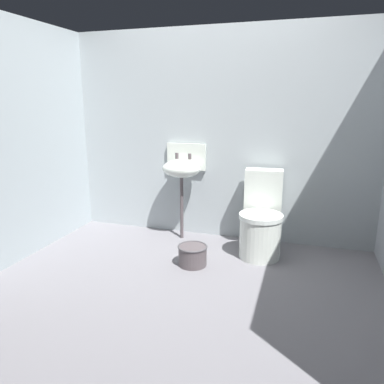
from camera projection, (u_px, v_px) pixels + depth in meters
The scene contains 6 objects.
ground_plane at pixel (181, 291), 2.90m from camera, with size 3.53×2.79×0.08m, color slate.
wall_back at pixel (220, 136), 3.78m from camera, with size 3.53×0.10×2.14m, color #A7B1B4.
wall_left at pixel (9, 143), 3.19m from camera, with size 0.10×2.59×2.14m, color #A8B4B9.
toilet_near_wall at pixel (261, 221), 3.44m from camera, with size 0.43×0.62×0.78m.
sink at pixel (182, 168), 3.76m from camera, with size 0.42×0.35×0.99m.
bucket at pixel (193, 255), 3.25m from camera, with size 0.27×0.27×0.18m.
Camera 1 is at (0.87, -2.47, 1.44)m, focal length 34.25 mm.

